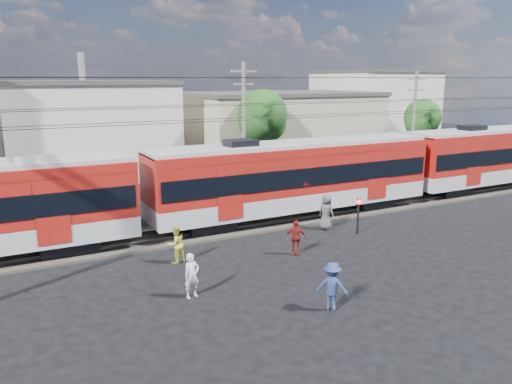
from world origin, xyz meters
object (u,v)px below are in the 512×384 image
pedestrian_a (192,275)px  pedestrian_c (332,286)px  car_silver (435,169)px  crossing_signal (358,209)px  commuter_train (298,175)px

pedestrian_a → pedestrian_c: 4.82m
car_silver → crossing_signal: (-14.59, -8.75, 0.59)m
pedestrian_a → crossing_signal: 10.27m
crossing_signal → commuter_train: bearing=105.4°
car_silver → pedestrian_a: bearing=130.3°
commuter_train → pedestrian_c: 11.30m
commuter_train → crossing_signal: bearing=-74.6°
car_silver → commuter_train: bearing=121.7°
pedestrian_a → pedestrian_c: pedestrian_c is taller
commuter_train → car_silver: (15.65, 4.90, -1.76)m
pedestrian_a → pedestrian_c: size_ratio=0.97×
commuter_train → pedestrian_a: 11.26m
pedestrian_c → car_silver: pedestrian_c is taller
crossing_signal → car_silver: bearing=31.0°
pedestrian_a → crossing_signal: (9.78, 3.10, 0.43)m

